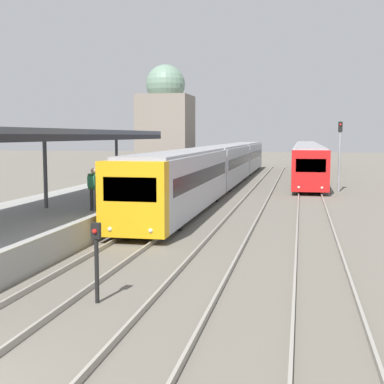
{
  "coord_description": "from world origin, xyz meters",
  "views": [
    {
      "loc": [
        5.86,
        -6.09,
        3.89
      ],
      "look_at": [
        1.62,
        14.69,
        1.64
      ],
      "focal_mm": 50.0,
      "sensor_mm": 36.0,
      "label": 1
    }
  ],
  "objects_px": {
    "person_on_platform": "(93,186)",
    "train_near": "(224,163)",
    "train_far": "(307,157)",
    "signal_post_near": "(96,254)",
    "signal_mast_far": "(340,148)"
  },
  "relations": [
    {
      "from": "train_near",
      "to": "train_far",
      "type": "relative_size",
      "value": 1.1
    },
    {
      "from": "person_on_platform",
      "to": "signal_mast_far",
      "type": "xyz_separation_m",
      "value": [
        10.5,
        18.4,
        1.11
      ]
    },
    {
      "from": "signal_mast_far",
      "to": "signal_post_near",
      "type": "bearing_deg",
      "value": -105.15
    },
    {
      "from": "person_on_platform",
      "to": "signal_post_near",
      "type": "xyz_separation_m",
      "value": [
        3.32,
        -8.1,
        -0.77
      ]
    },
    {
      "from": "train_near",
      "to": "person_on_platform",
      "type": "bearing_deg",
      "value": -95.43
    },
    {
      "from": "signal_post_near",
      "to": "train_far",
      "type": "bearing_deg",
      "value": 83.32
    },
    {
      "from": "person_on_platform",
      "to": "train_near",
      "type": "distance_m",
      "value": 21.64
    },
    {
      "from": "train_far",
      "to": "signal_post_near",
      "type": "relative_size",
      "value": 22.36
    },
    {
      "from": "train_near",
      "to": "signal_post_near",
      "type": "bearing_deg",
      "value": -87.54
    },
    {
      "from": "train_near",
      "to": "signal_post_near",
      "type": "relative_size",
      "value": 24.61
    },
    {
      "from": "person_on_platform",
      "to": "train_near",
      "type": "xyz_separation_m",
      "value": [
        2.05,
        21.54,
        -0.22
      ]
    },
    {
      "from": "person_on_platform",
      "to": "train_far",
      "type": "distance_m",
      "value": 37.35
    },
    {
      "from": "person_on_platform",
      "to": "signal_mast_far",
      "type": "height_order",
      "value": "signal_mast_far"
    },
    {
      "from": "person_on_platform",
      "to": "train_far",
      "type": "xyz_separation_m",
      "value": [
        8.53,
        36.36,
        -0.24
      ]
    },
    {
      "from": "train_near",
      "to": "signal_mast_far",
      "type": "distance_m",
      "value": 9.12
    }
  ]
}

